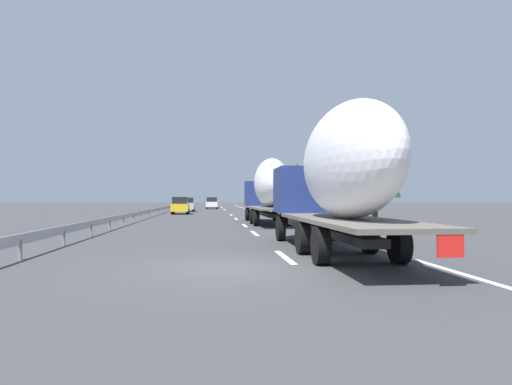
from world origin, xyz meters
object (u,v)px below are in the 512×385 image
(car_blue_sedan, at_px, (212,202))
(car_silver_hatch, at_px, (187,204))
(car_white_van, at_px, (212,203))
(truck_trailing, at_px, (338,173))
(road_sign, at_px, (275,195))
(truck_lead, at_px, (269,188))
(car_yellow_coupe, at_px, (180,205))

(car_blue_sedan, bearing_deg, car_silver_hatch, 171.82)
(car_white_van, xyz_separation_m, car_silver_hatch, (-14.25, 3.32, -0.01))
(truck_trailing, distance_m, car_white_van, 62.22)
(car_blue_sedan, height_order, road_sign, road_sign)
(truck_lead, bearing_deg, truck_trailing, 180.00)
(car_white_van, xyz_separation_m, car_blue_sedan, (9.98, -0.17, 0.02))
(truck_lead, xyz_separation_m, car_silver_hatch, (30.43, 7.04, -1.55))
(car_blue_sedan, bearing_deg, truck_lead, -176.27)
(truck_lead, xyz_separation_m, car_yellow_coupe, (20.52, 7.32, -1.52))
(car_yellow_coupe, bearing_deg, car_blue_sedan, -6.28)
(truck_trailing, distance_m, car_blue_sedan, 72.17)
(car_blue_sedan, xyz_separation_m, car_yellow_coupe, (-34.14, 3.76, -0.00))
(truck_trailing, height_order, car_blue_sedan, truck_trailing)
(truck_lead, xyz_separation_m, car_blue_sedan, (54.66, 3.56, -1.52))
(car_white_van, relative_size, car_yellow_coupe, 0.88)
(car_white_van, distance_m, car_yellow_coupe, 24.43)
(car_yellow_coupe, relative_size, car_silver_hatch, 1.13)
(car_white_van, relative_size, car_silver_hatch, 0.99)
(truck_trailing, relative_size, car_blue_sedan, 2.84)
(road_sign, bearing_deg, truck_lead, 170.57)
(car_white_van, bearing_deg, car_silver_hatch, 166.90)
(car_white_van, height_order, car_silver_hatch, car_white_van)
(car_blue_sedan, bearing_deg, road_sign, -169.52)
(car_white_van, distance_m, car_blue_sedan, 9.98)
(road_sign, bearing_deg, truck_trailing, 175.09)
(car_white_van, bearing_deg, car_blue_sedan, -0.96)
(car_yellow_coupe, distance_m, road_sign, 10.65)
(car_yellow_coupe, bearing_deg, truck_trailing, -169.08)
(car_white_van, xyz_separation_m, car_yellow_coupe, (-24.16, 3.59, 0.02))
(car_blue_sedan, bearing_deg, car_white_van, 179.04)
(car_silver_hatch, bearing_deg, truck_lead, -166.97)
(car_white_van, bearing_deg, car_yellow_coupe, 171.54)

